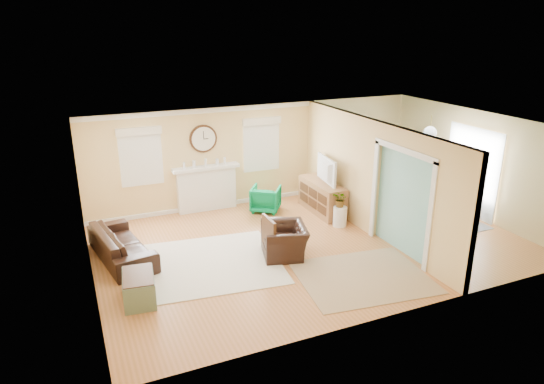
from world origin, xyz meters
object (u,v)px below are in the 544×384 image
(credenza, at_px, (322,197))
(green_chair, at_px, (266,199))
(sofa, at_px, (121,244))
(dining_table, at_px, (417,204))
(eames_chair, at_px, (284,240))

(credenza, bearing_deg, green_chair, 152.70)
(sofa, bearing_deg, dining_table, -103.93)
(green_chair, xyz_separation_m, credenza, (1.27, -0.66, 0.08))
(eames_chair, distance_m, credenza, 2.63)
(sofa, xyz_separation_m, eames_chair, (3.10, -1.18, 0.01))
(green_chair, distance_m, credenza, 1.43)
(sofa, xyz_separation_m, credenza, (5.00, 0.64, 0.09))
(eames_chair, height_order, dining_table, eames_chair)
(sofa, relative_size, eames_chair, 2.15)
(sofa, height_order, credenza, credenza)
(eames_chair, relative_size, green_chair, 1.40)
(eames_chair, distance_m, green_chair, 2.55)
(green_chair, bearing_deg, dining_table, -173.50)
(sofa, relative_size, dining_table, 1.19)
(credenza, relative_size, dining_table, 0.89)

